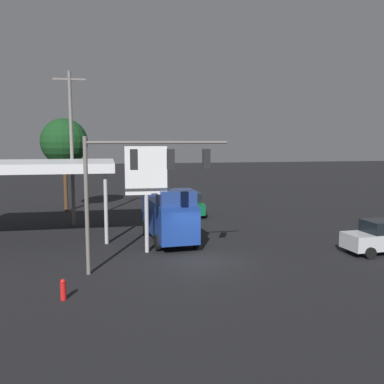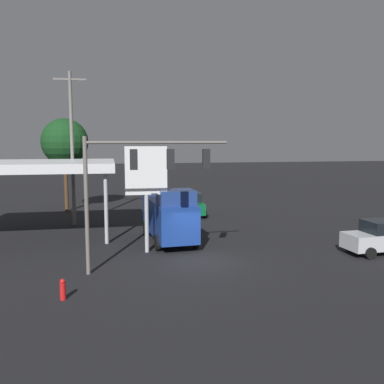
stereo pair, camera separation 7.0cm
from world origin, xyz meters
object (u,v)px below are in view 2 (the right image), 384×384
at_px(traffic_signal_assembly, 141,172).
at_px(fire_hydrant, 63,289).
at_px(hatchback_crossing, 192,205).
at_px(delivery_truck, 169,216).
at_px(price_sign, 146,176).
at_px(street_tree, 65,142).
at_px(sedan_waiting, 382,237).
at_px(utility_pole, 72,146).

bearing_deg(traffic_signal_assembly, fire_hydrant, 43.37).
xyz_separation_m(hatchback_crossing, fire_hydrant, (9.00, 18.32, -0.51)).
relative_size(traffic_signal_assembly, delivery_truck, 1.01).
bearing_deg(traffic_signal_assembly, price_sign, -99.06).
bearing_deg(street_tree, sedan_waiting, 135.65).
xyz_separation_m(traffic_signal_assembly, delivery_truck, (-2.22, -5.88, -3.27)).
bearing_deg(street_tree, utility_pole, 99.80).
bearing_deg(fire_hydrant, sedan_waiting, -167.04).
bearing_deg(utility_pole, fire_hydrant, 92.56).
height_order(traffic_signal_assembly, sedan_waiting, traffic_signal_assembly).
height_order(price_sign, fire_hydrant, price_sign).
height_order(utility_pole, price_sign, utility_pole).
xyz_separation_m(delivery_truck, fire_hydrant, (5.71, 9.17, -1.26)).
xyz_separation_m(price_sign, delivery_truck, (-1.65, -2.30, -2.79)).
bearing_deg(fire_hydrant, price_sign, -120.57).
bearing_deg(fire_hydrant, utility_pole, -87.44).
distance_m(sedan_waiting, street_tree, 27.44).
bearing_deg(street_tree, price_sign, 110.48).
distance_m(price_sign, sedan_waiting, 14.05).
distance_m(sedan_waiting, hatchback_crossing, 16.59).
relative_size(traffic_signal_assembly, price_sign, 1.14).
height_order(hatchback_crossing, fire_hydrant, hatchback_crossing).
bearing_deg(utility_pole, sedan_waiting, 146.37).
bearing_deg(utility_pole, price_sign, 117.59).
relative_size(delivery_truck, fire_hydrant, 7.90).
bearing_deg(hatchback_crossing, utility_pole, -74.50).
xyz_separation_m(utility_pole, street_tree, (1.17, -6.79, 0.25)).
height_order(utility_pole, street_tree, utility_pole).
relative_size(utility_pole, fire_hydrant, 13.18).
xyz_separation_m(utility_pole, fire_hydrant, (-0.71, 16.01, -5.66)).
relative_size(price_sign, hatchback_crossing, 1.60).
xyz_separation_m(hatchback_crossing, street_tree, (10.89, -4.48, 5.39)).
bearing_deg(traffic_signal_assembly, street_tree, -74.59).
xyz_separation_m(traffic_signal_assembly, price_sign, (-0.57, -3.58, -0.49)).
distance_m(traffic_signal_assembly, sedan_waiting, 14.45).
distance_m(price_sign, fire_hydrant, 8.95).
bearing_deg(delivery_truck, sedan_waiting, 61.89).
bearing_deg(traffic_signal_assembly, utility_pole, -71.70).
distance_m(traffic_signal_assembly, fire_hydrant, 6.60).
distance_m(utility_pole, street_tree, 6.89).
height_order(traffic_signal_assembly, price_sign, traffic_signal_assembly).
bearing_deg(price_sign, sedan_waiting, 167.77).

